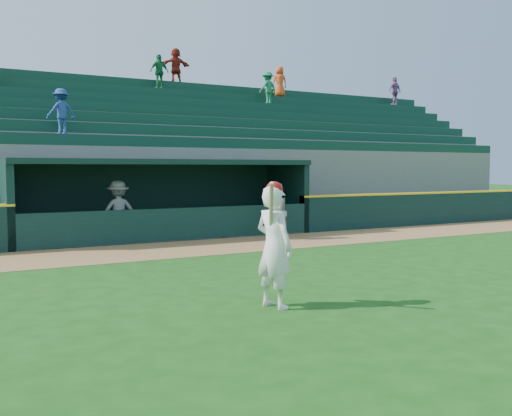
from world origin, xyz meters
The scene contains 9 objects.
ground centered at (0.00, 0.00, 0.00)m, with size 120.00×120.00×0.00m, color #184912.
warning_track centered at (0.00, 4.90, 0.01)m, with size 40.00×3.00×0.01m, color olive.
field_wall_right centered at (12.25, 6.55, 0.60)m, with size 15.50×0.30×1.20m, color black.
wall_stripe_right centered at (12.25, 6.55, 1.23)m, with size 15.50×0.32×0.06m, color yellow.
dugout_player_front centered at (2.81, 5.41, 0.86)m, with size 0.84×0.65×1.73m, color gray.
dugout_player_inside centered at (-1.55, 7.36, 0.91)m, with size 1.18×0.68×1.82m, color gray.
dugout centered at (0.00, 8.00, 1.36)m, with size 9.40×2.80×2.46m.
stands centered at (-0.02, 12.57, 2.40)m, with size 34.50×6.29×7.47m.
batter_at_plate centered at (-1.62, -1.93, 0.99)m, with size 0.64×0.85×2.00m.
Camera 1 is at (-6.14, -9.54, 2.19)m, focal length 40.00 mm.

